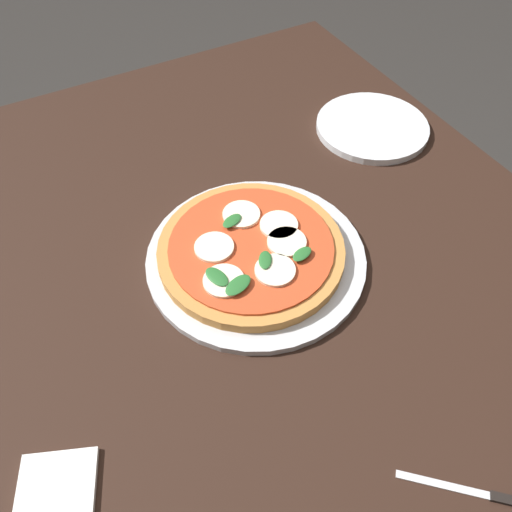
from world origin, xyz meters
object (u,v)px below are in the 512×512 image
object	(u,v)px
pizza	(251,250)
plate_white	(372,127)
knife	(487,495)
serving_tray	(256,258)
napkin	(54,509)
dining_table	(255,304)

from	to	relation	value
pizza	plate_white	distance (m)	0.41
pizza	knife	xyz separation A→B (m)	(-0.45, -0.07, -0.02)
serving_tray	napkin	xyz separation A→B (m)	(-0.21, 0.38, -0.00)
napkin	knife	bearing A→B (deg)	-116.95
serving_tray	plate_white	xyz separation A→B (m)	(0.19, -0.37, 0.00)
plate_white	napkin	xyz separation A→B (m)	(-0.40, 0.75, -0.00)
knife	pizza	bearing A→B (deg)	8.91
dining_table	napkin	distance (m)	0.43
dining_table	knife	size ratio (longest dim) A/B	10.02
plate_white	napkin	bearing A→B (deg)	118.28
serving_tray	dining_table	bearing A→B (deg)	147.96
pizza	napkin	distance (m)	0.43
pizza	knife	distance (m)	0.45
dining_table	pizza	world-z (taller)	pizza
napkin	knife	distance (m)	0.50
serving_tray	pizza	world-z (taller)	pizza
serving_tray	plate_white	distance (m)	0.41
dining_table	serving_tray	size ratio (longest dim) A/B	3.72
serving_tray	plate_white	bearing A→B (deg)	-63.03
serving_tray	knife	world-z (taller)	serving_tray
plate_white	knife	bearing A→B (deg)	154.20
pizza	knife	size ratio (longest dim) A/B	2.28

